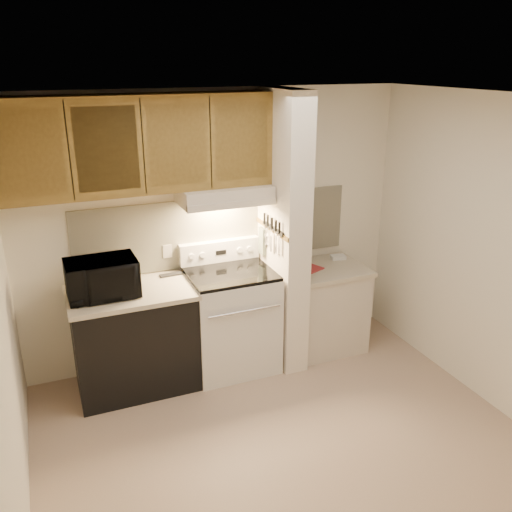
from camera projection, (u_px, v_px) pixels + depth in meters
floor at (284, 439)px, 4.12m from camera, size 3.60×3.60×0.00m
ceiling at (291, 99)px, 3.26m from camera, size 3.60×3.60×0.00m
wall_back at (217, 229)px, 4.99m from camera, size 3.60×2.50×0.02m
wall_right at (490, 255)px, 4.33m from camera, size 0.02×3.00×2.50m
backsplash at (217, 230)px, 4.99m from camera, size 2.60×0.02×0.63m
range_body at (231, 321)px, 4.97m from camera, size 0.76×0.65×0.92m
oven_window at (243, 332)px, 4.68m from camera, size 0.50×0.01×0.30m
oven_handle at (245, 311)px, 4.57m from camera, size 0.65×0.02×0.02m
cooktop at (230, 273)px, 4.80m from camera, size 0.74×0.64×0.03m
range_backguard at (220, 251)px, 5.01m from camera, size 0.76×0.08×0.20m
range_display at (221, 252)px, 4.97m from camera, size 0.10×0.01×0.04m
range_knob_left_outer at (192, 256)px, 4.87m from camera, size 0.05×0.02×0.05m
range_knob_left_inner at (202, 255)px, 4.91m from camera, size 0.05×0.02×0.05m
range_knob_right_inner at (239, 250)px, 5.03m from camera, size 0.05×0.02×0.05m
range_knob_right_outer at (249, 249)px, 5.07m from camera, size 0.05×0.02×0.05m
dishwasher_front at (135, 341)px, 4.67m from camera, size 1.00×0.63×0.87m
left_countertop at (131, 293)px, 4.51m from camera, size 1.04×0.67×0.04m
spoon_rest at (172, 274)px, 4.82m from camera, size 0.21×0.08×0.01m
teal_jar at (132, 276)px, 4.66m from camera, size 0.12×0.12×0.11m
outlet at (167, 251)px, 4.85m from camera, size 0.08×0.01×0.12m
microwave at (102, 278)px, 4.36m from camera, size 0.57×0.39×0.31m
partition_pillar at (283, 233)px, 4.87m from camera, size 0.22×0.70×2.50m
pillar_trim at (271, 229)px, 4.81m from camera, size 0.01×0.70×0.04m
knife_strip at (273, 228)px, 4.76m from camera, size 0.02×0.42×0.04m
knife_blade_a at (279, 245)px, 4.65m from camera, size 0.01×0.03×0.16m
knife_handle_a at (279, 228)px, 4.60m from camera, size 0.02×0.02×0.10m
knife_blade_b at (276, 243)px, 4.72m from camera, size 0.01×0.04×0.18m
knife_handle_b at (276, 226)px, 4.66m from camera, size 0.02×0.02×0.10m
knife_blade_c at (271, 241)px, 4.81m from camera, size 0.01×0.04×0.20m
knife_handle_c at (272, 223)px, 4.74m from camera, size 0.02×0.02×0.10m
knife_blade_d at (268, 236)px, 4.87m from camera, size 0.01×0.04×0.16m
knife_handle_d at (268, 220)px, 4.82m from camera, size 0.02×0.02×0.10m
knife_blade_e at (265, 236)px, 4.92m from camera, size 0.01×0.04×0.18m
knife_handle_e at (265, 218)px, 4.88m from camera, size 0.02×0.02×0.10m
oven_mitt at (262, 241)px, 5.01m from camera, size 0.03×0.10×0.25m
right_cab_base at (324, 309)px, 5.33m from camera, size 0.70×0.60×0.81m
right_countertop at (326, 269)px, 5.18m from camera, size 0.74×0.64×0.04m
red_folder at (306, 267)px, 5.16m from camera, size 0.30×0.34×0.01m
white_box at (338, 257)px, 5.38m from camera, size 0.16×0.12×0.04m
range_hood at (224, 194)px, 4.67m from camera, size 0.78×0.44×0.15m
hood_lip at (232, 205)px, 4.51m from camera, size 0.78×0.04×0.06m
upper_cabinets at (139, 144)px, 4.31m from camera, size 2.18×0.33×0.77m
cab_door_a at (29, 154)px, 3.88m from camera, size 0.46×0.01×0.63m
cab_gap_a at (69, 151)px, 3.97m from camera, size 0.01×0.01×0.73m
cab_door_b at (107, 149)px, 4.07m from camera, size 0.46×0.01×0.63m
cab_gap_b at (143, 147)px, 4.17m from camera, size 0.01×0.01×0.73m
cab_door_c at (178, 145)px, 4.26m from camera, size 0.46×0.01×0.63m
cab_gap_c at (211, 143)px, 4.36m from camera, size 0.01×0.01×0.73m
cab_door_d at (242, 141)px, 4.46m from camera, size 0.46×0.01×0.63m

